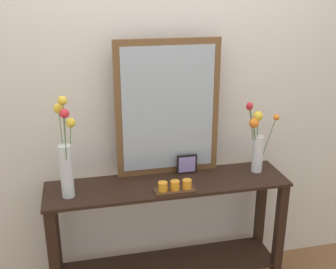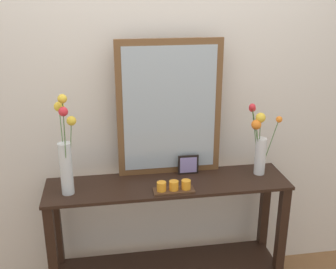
{
  "view_description": "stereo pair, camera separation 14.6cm",
  "coord_description": "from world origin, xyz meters",
  "px_view_note": "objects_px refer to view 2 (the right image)",
  "views": [
    {
      "loc": [
        -0.52,
        -2.27,
        2.01
      ],
      "look_at": [
        0.0,
        0.0,
        1.17
      ],
      "focal_mm": 44.39,
      "sensor_mm": 36.0,
      "label": 1
    },
    {
      "loc": [
        -0.37,
        -2.29,
        2.01
      ],
      "look_at": [
        0.0,
        0.0,
        1.17
      ],
      "focal_mm": 44.39,
      "sensor_mm": 36.0,
      "label": 2
    }
  ],
  "objects_px": {
    "candle_tray": "(174,187)",
    "picture_frame_small": "(188,165)",
    "mirror_leaning": "(170,109)",
    "vase_right": "(260,143)",
    "console_table": "(168,228)",
    "tall_vase_left": "(66,153)"
  },
  "relations": [
    {
      "from": "tall_vase_left",
      "to": "picture_frame_small",
      "type": "height_order",
      "value": "tall_vase_left"
    },
    {
      "from": "mirror_leaning",
      "to": "picture_frame_small",
      "type": "relative_size",
      "value": 6.45
    },
    {
      "from": "picture_frame_small",
      "to": "console_table",
      "type": "bearing_deg",
      "value": -144.27
    },
    {
      "from": "console_table",
      "to": "mirror_leaning",
      "type": "height_order",
      "value": "mirror_leaning"
    },
    {
      "from": "tall_vase_left",
      "to": "candle_tray",
      "type": "relative_size",
      "value": 2.46
    },
    {
      "from": "vase_right",
      "to": "tall_vase_left",
      "type": "bearing_deg",
      "value": -176.78
    },
    {
      "from": "console_table",
      "to": "tall_vase_left",
      "type": "relative_size",
      "value": 2.51
    },
    {
      "from": "mirror_leaning",
      "to": "vase_right",
      "type": "height_order",
      "value": "mirror_leaning"
    },
    {
      "from": "console_table",
      "to": "tall_vase_left",
      "type": "height_order",
      "value": "tall_vase_left"
    },
    {
      "from": "candle_tray",
      "to": "picture_frame_small",
      "type": "xyz_separation_m",
      "value": [
        0.13,
        0.23,
        0.04
      ]
    },
    {
      "from": "vase_right",
      "to": "candle_tray",
      "type": "height_order",
      "value": "vase_right"
    },
    {
      "from": "mirror_leaning",
      "to": "candle_tray",
      "type": "height_order",
      "value": "mirror_leaning"
    },
    {
      "from": "vase_right",
      "to": "console_table",
      "type": "bearing_deg",
      "value": -176.87
    },
    {
      "from": "mirror_leaning",
      "to": "console_table",
      "type": "bearing_deg",
      "value": -102.69
    },
    {
      "from": "tall_vase_left",
      "to": "picture_frame_small",
      "type": "relative_size",
      "value": 4.48
    },
    {
      "from": "vase_right",
      "to": "candle_tray",
      "type": "relative_size",
      "value": 1.93
    },
    {
      "from": "tall_vase_left",
      "to": "vase_right",
      "type": "bearing_deg",
      "value": 3.22
    },
    {
      "from": "mirror_leaning",
      "to": "vase_right",
      "type": "distance_m",
      "value": 0.61
    },
    {
      "from": "console_table",
      "to": "mirror_leaning",
      "type": "distance_m",
      "value": 0.78
    },
    {
      "from": "mirror_leaning",
      "to": "tall_vase_left",
      "type": "bearing_deg",
      "value": -163.48
    },
    {
      "from": "console_table",
      "to": "vase_right",
      "type": "distance_m",
      "value": 0.81
    },
    {
      "from": "vase_right",
      "to": "picture_frame_small",
      "type": "relative_size",
      "value": 3.52
    }
  ]
}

